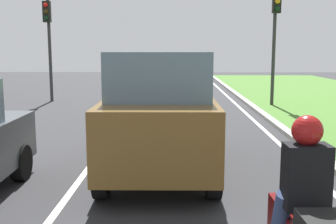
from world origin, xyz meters
TOP-DOWN VIEW (x-y plane):
  - ground_plane at (0.00, 14.00)m, footprint 60.00×60.00m
  - lane_line_center at (-0.70, 14.00)m, footprint 0.12×32.00m
  - lane_line_right_edge at (3.60, 14.00)m, footprint 0.12×32.00m
  - curb_right at (4.10, 14.00)m, footprint 0.24×48.00m
  - car_suv_ahead at (0.72, 9.17)m, footprint 2.01×4.52m
  - rider_person at (2.20, 5.12)m, footprint 0.51×0.41m
  - traffic_light_near_right at (4.99, 18.27)m, footprint 0.32×0.50m
  - traffic_light_overhead_left at (-4.61, 19.74)m, footprint 0.32×0.50m

SIDE VIEW (x-z plane):
  - ground_plane at x=0.00m, z-range 0.00..0.00m
  - lane_line_center at x=-0.70m, z-range 0.00..0.01m
  - lane_line_right_edge at x=3.60m, z-range 0.00..0.01m
  - curb_right at x=4.10m, z-range 0.00..0.12m
  - car_suv_ahead at x=0.72m, z-range 0.03..2.31m
  - rider_person at x=2.20m, z-range 0.61..1.77m
  - traffic_light_overhead_left at x=-4.61m, z-range 0.84..5.44m
  - traffic_light_near_right at x=4.99m, z-range 0.91..5.65m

